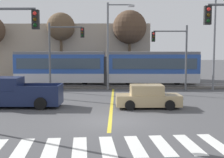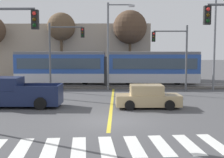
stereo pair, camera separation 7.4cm
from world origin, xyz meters
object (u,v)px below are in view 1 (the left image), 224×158
traffic_light_far_left (61,46)px  traffic_light_far_right (175,49)px  light_rail_tram (107,67)px  pickup_truck (19,94)px  bare_tree_west (61,27)px  bare_tree_east (130,27)px  street_lamp_centre (111,40)px  street_lamp_east (216,38)px  sedan_crossing (148,97)px

traffic_light_far_left → traffic_light_far_right: size_ratio=1.04×
light_rail_tram → pickup_truck: light_rail_tram is taller
traffic_light_far_left → bare_tree_west: 9.32m
pickup_truck → bare_tree_west: bare_tree_west is taller
bare_tree_east → traffic_light_far_left: bearing=-126.8°
pickup_truck → street_lamp_centre: street_lamp_centre is taller
light_rail_tram → pickup_truck: 12.79m
street_lamp_centre → street_lamp_east: size_ratio=0.95×
traffic_light_far_left → bare_tree_west: bare_tree_west is taller
traffic_light_far_left → street_lamp_east: 14.27m
street_lamp_east → bare_tree_east: size_ratio=1.02×
pickup_truck → street_lamp_centre: (5.95, 8.96, 3.85)m
street_lamp_east → light_rail_tram: bearing=164.8°
street_lamp_east → traffic_light_far_left: bearing=-176.7°
traffic_light_far_right → street_lamp_centre: bearing=171.0°
pickup_truck → bare_tree_east: size_ratio=0.64×
traffic_light_far_right → street_lamp_centre: (-5.82, 0.92, 0.80)m
street_lamp_east → sedan_crossing: bearing=-128.8°
sedan_crossing → bare_tree_west: size_ratio=0.52×
sedan_crossing → pickup_truck: pickup_truck is taller
traffic_light_far_left → traffic_light_far_right: bearing=0.8°
sedan_crossing → bare_tree_west: bearing=117.2°
pickup_truck → street_lamp_centre: size_ratio=0.66×
traffic_light_far_right → bare_tree_east: bare_tree_east is taller
sedan_crossing → street_lamp_centre: bearing=106.1°
sedan_crossing → street_lamp_centre: (-2.63, 9.11, 4.00)m
bare_tree_east → light_rail_tram: bearing=-116.0°
traffic_light_far_right → bare_tree_west: bare_tree_west is taller
light_rail_tram → traffic_light_far_right: size_ratio=3.08×
traffic_light_far_right → light_rail_tram: bearing=151.2°
light_rail_tram → street_lamp_centre: (0.45, -2.53, 2.65)m
sedan_crossing → traffic_light_far_left: bearing=131.4°
street_lamp_centre → bare_tree_west: size_ratio=1.00×
traffic_light_far_left → street_lamp_centre: size_ratio=0.76×
street_lamp_centre → bare_tree_west: (-6.06, 7.82, 1.77)m
sedan_crossing → pickup_truck: 8.57m
light_rail_tram → street_lamp_east: 10.94m
street_lamp_centre → sedan_crossing: bearing=-73.9°
bare_tree_west → street_lamp_centre: bearing=-52.2°
traffic_light_far_left → street_lamp_centre: bearing=13.3°
pickup_truck → bare_tree_west: bearing=90.4°
sedan_crossing → street_lamp_centre: size_ratio=0.52×
light_rail_tram → traffic_light_far_left: 5.77m
light_rail_tram → bare_tree_east: (2.53, 5.19, 4.37)m
traffic_light_far_left → bare_tree_east: (6.56, 8.78, 2.32)m
traffic_light_far_left → street_lamp_centre: 4.64m
sedan_crossing → street_lamp_east: street_lamp_east is taller
light_rail_tram → sedan_crossing: bearing=-75.2°
light_rail_tram → sedan_crossing: 12.11m
street_lamp_centre → traffic_light_far_left: bearing=-166.7°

